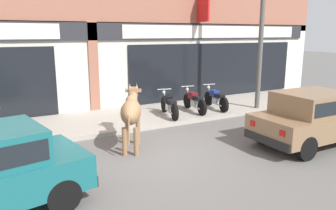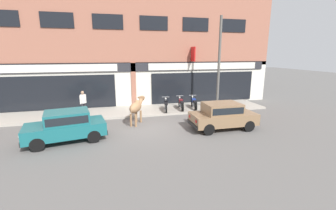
{
  "view_description": "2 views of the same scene",
  "coord_description": "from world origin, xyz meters",
  "px_view_note": "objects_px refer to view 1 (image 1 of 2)",
  "views": [
    {
      "loc": [
        -3.47,
        -6.74,
        2.98
      ],
      "look_at": [
        0.81,
        1.0,
        1.04
      ],
      "focal_mm": 35.0,
      "sensor_mm": 36.0,
      "label": 1
    },
    {
      "loc": [
        -1.66,
        -11.81,
        4.08
      ],
      "look_at": [
        1.61,
        1.0,
        1.01
      ],
      "focal_mm": 24.0,
      "sensor_mm": 36.0,
      "label": 2
    }
  ],
  "objects_px": {
    "motorcycle_0": "(169,105)",
    "motorcycle_2": "(216,99)",
    "motorcycle_1": "(194,101)",
    "car_0": "(314,115)",
    "utility_pole": "(262,24)",
    "cow": "(131,111)"
  },
  "relations": [
    {
      "from": "cow",
      "to": "motorcycle_2",
      "type": "xyz_separation_m",
      "value": [
        4.44,
        2.25,
        -0.49
      ]
    },
    {
      "from": "cow",
      "to": "car_0",
      "type": "distance_m",
      "value": 4.91
    },
    {
      "from": "car_0",
      "to": "motorcycle_2",
      "type": "distance_m",
      "value": 4.35
    },
    {
      "from": "motorcycle_2",
      "to": "cow",
      "type": "bearing_deg",
      "value": -153.14
    },
    {
      "from": "motorcycle_0",
      "to": "motorcycle_1",
      "type": "height_order",
      "value": "same"
    },
    {
      "from": "motorcycle_2",
      "to": "car_0",
      "type": "bearing_deg",
      "value": -90.01
    },
    {
      "from": "motorcycle_0",
      "to": "motorcycle_2",
      "type": "height_order",
      "value": "same"
    },
    {
      "from": "car_0",
      "to": "utility_pole",
      "type": "bearing_deg",
      "value": 67.8
    },
    {
      "from": "cow",
      "to": "motorcycle_1",
      "type": "relative_size",
      "value": 1.09
    },
    {
      "from": "utility_pole",
      "to": "motorcycle_1",
      "type": "bearing_deg",
      "value": 164.68
    },
    {
      "from": "motorcycle_0",
      "to": "utility_pole",
      "type": "height_order",
      "value": "utility_pole"
    },
    {
      "from": "motorcycle_0",
      "to": "motorcycle_1",
      "type": "relative_size",
      "value": 0.99
    },
    {
      "from": "motorcycle_2",
      "to": "motorcycle_0",
      "type": "bearing_deg",
      "value": -176.04
    },
    {
      "from": "motorcycle_0",
      "to": "motorcycle_2",
      "type": "xyz_separation_m",
      "value": [
        2.14,
        0.15,
        0.0
      ]
    },
    {
      "from": "motorcycle_0",
      "to": "motorcycle_2",
      "type": "bearing_deg",
      "value": 3.96
    },
    {
      "from": "cow",
      "to": "motorcycle_1",
      "type": "bearing_deg",
      "value": 33.07
    },
    {
      "from": "cow",
      "to": "car_0",
      "type": "xyz_separation_m",
      "value": [
        4.44,
        -2.09,
        -0.19
      ]
    },
    {
      "from": "cow",
      "to": "utility_pole",
      "type": "xyz_separation_m",
      "value": [
        5.93,
        1.57,
        2.31
      ]
    },
    {
      "from": "car_0",
      "to": "motorcycle_0",
      "type": "relative_size",
      "value": 2.03
    },
    {
      "from": "cow",
      "to": "car_0",
      "type": "bearing_deg",
      "value": -25.15
    },
    {
      "from": "motorcycle_0",
      "to": "motorcycle_2",
      "type": "relative_size",
      "value": 0.99
    },
    {
      "from": "cow",
      "to": "motorcycle_2",
      "type": "distance_m",
      "value": 5.01
    }
  ]
}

